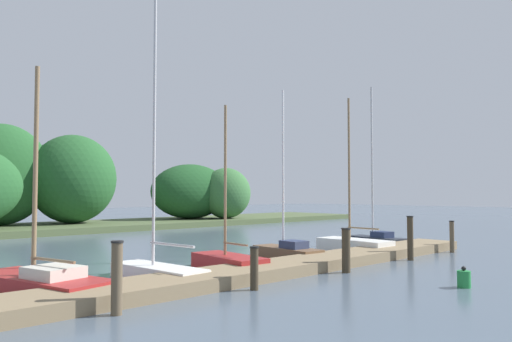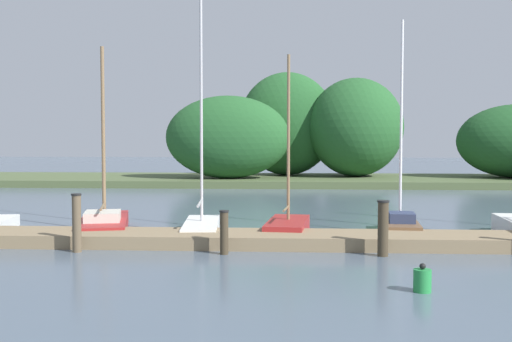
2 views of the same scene
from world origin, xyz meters
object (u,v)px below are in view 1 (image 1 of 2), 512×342
Objects in this scene: sailboat_4 at (286,250)px; mooring_piling_2 at (254,268)px; sailboat_2 at (155,267)px; mooring_piling_5 at (452,236)px; mooring_piling_3 at (346,250)px; mooring_piling_1 at (117,277)px; sailboat_6 at (375,237)px; sailboat_1 at (38,280)px; sailboat_5 at (351,244)px; channel_buoy_0 at (464,279)px; mooring_piling_4 at (410,238)px; sailboat_3 at (226,261)px.

sailboat_4 reaches higher than mooring_piling_2.
sailboat_2 is 6.34× the size of mooring_piling_5.
sailboat_4 is 3.62m from mooring_piling_3.
sailboat_2 is at bearing 98.63° from sailboat_4.
mooring_piling_1 is (-8.70, -3.37, 0.42)m from sailboat_4.
mooring_piling_3 is (-7.41, -3.70, 0.30)m from sailboat_6.
mooring_piling_5 is at bearing -115.91° from sailboat_1.
sailboat_1 is 0.88× the size of sailboat_5.
mooring_piling_2 is 2.00× the size of channel_buoy_0.
sailboat_6 reaches higher than mooring_piling_1.
mooring_piling_5 is at bearing -0.30° from mooring_piling_4.
sailboat_3 reaches higher than mooring_piling_4.
sailboat_1 is at bearing 164.08° from mooring_piling_4.
sailboat_6 is at bearing -91.88° from sailboat_2.
mooring_piling_2 is (-11.34, -3.69, 0.16)m from sailboat_6.
sailboat_2 is at bearing -111.11° from sailboat_1.
sailboat_3 is 3.40m from sailboat_4.
channel_buoy_0 is at bearing -153.61° from mooring_piling_5.
sailboat_1 is 4.12× the size of mooring_piling_3.
sailboat_6 is 5.71× the size of mooring_piling_5.
channel_buoy_0 is (0.25, -3.54, -0.47)m from mooring_piling_3.
sailboat_6 is at bearing -79.83° from sailboat_3.
mooring_piling_5 is (15.14, -0.07, -0.09)m from mooring_piling_1.
mooring_piling_3 is at bearing -126.72° from sailboat_1.
sailboat_5 is at bearing -95.29° from sailboat_2.
sailboat_5 is 11.74× the size of channel_buoy_0.
channel_buoy_0 is at bearing -136.52° from mooring_piling_4.
sailboat_3 is 10.23m from mooring_piling_5.
sailboat_2 is 2.58m from sailboat_3.
mooring_piling_2 is at bearing 157.61° from sailboat_3.
sailboat_6 is 10.19m from channel_buoy_0.
mooring_piling_4 is (12.06, -3.44, 0.50)m from sailboat_1.
mooring_piling_1 is at bearing 132.04° from sailboat_2.
mooring_piling_1 is at bearing 172.12° from sailboat_1.
sailboat_3 is 0.83× the size of sailboat_4.
mooring_piling_2 is at bearing -1.22° from mooring_piling_1.
sailboat_5 is 5.87× the size of mooring_piling_2.
sailboat_6 reaches higher than sailboat_3.
mooring_piling_2 is 7.96m from mooring_piling_4.
mooring_piling_4 is (8.97, -3.01, 0.45)m from sailboat_2.
sailboat_1 is 15.44m from sailboat_6.
sailboat_3 is 6.88m from sailboat_5.
sailboat_6 reaches higher than mooring_piling_3.
channel_buoy_0 is (2.61, -6.48, -0.08)m from sailboat_3.
sailboat_4 is at bearing -75.41° from sailboat_3.
sailboat_1 reaches higher than mooring_piling_2.
sailboat_1 is 9.02m from sailboat_4.
sailboat_2 is 15.12× the size of channel_buoy_0.
sailboat_1 is 15.84m from mooring_piling_5.
sailboat_2 is 5.95m from sailboat_4.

